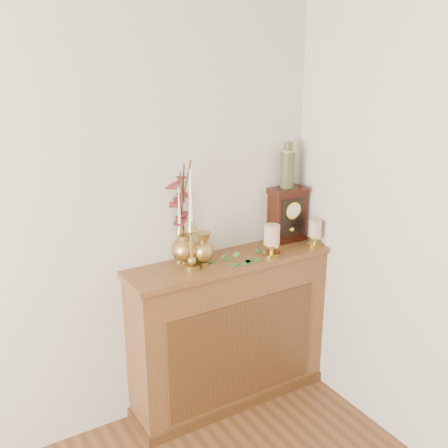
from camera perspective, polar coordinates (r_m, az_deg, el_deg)
console_shelf at (r=3.20m, az=0.68°, el=-11.96°), size 1.24×0.34×0.93m
candlestick_left at (r=2.78m, az=-3.56°, el=-1.46°), size 0.09×0.09×0.55m
candlestick_center at (r=2.90m, az=-4.81°, el=-1.55°), size 0.07×0.07×0.42m
bud_vase at (r=2.85m, az=-2.26°, el=-2.75°), size 0.12×0.12×0.19m
ginger_jar at (r=2.89m, az=-4.84°, el=0.98°), size 0.24×0.25×0.58m
pillar_candle_left at (r=2.99m, az=5.21°, el=-1.60°), size 0.10×0.10×0.20m
pillar_candle_right at (r=3.18m, az=9.87°, el=-0.82°), size 0.09×0.09×0.17m
ivy_garland at (r=2.92m, az=1.25°, el=-3.94°), size 0.39×0.19×0.07m
mantel_clock at (r=3.24m, az=6.77°, el=1.05°), size 0.23×0.16×0.33m
ceramic_vase at (r=3.17m, az=6.94°, el=6.14°), size 0.09×0.09×0.28m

